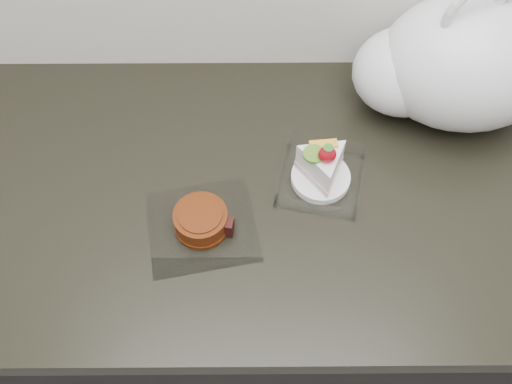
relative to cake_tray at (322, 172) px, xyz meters
name	(u,v)px	position (x,y,z in m)	size (l,w,h in m)	color
counter	(271,288)	(-0.08, -0.01, -0.48)	(2.04, 0.64, 0.90)	black
cake_tray	(322,172)	(0.00, 0.00, 0.00)	(0.17, 0.17, 0.11)	white
mooncake_wrap	(202,222)	(-0.21, -0.09, -0.01)	(0.21, 0.20, 0.04)	white
plastic_bag	(457,63)	(0.24, 0.17, 0.09)	(0.40, 0.30, 0.30)	white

